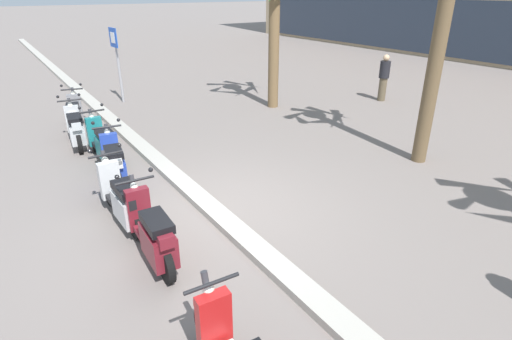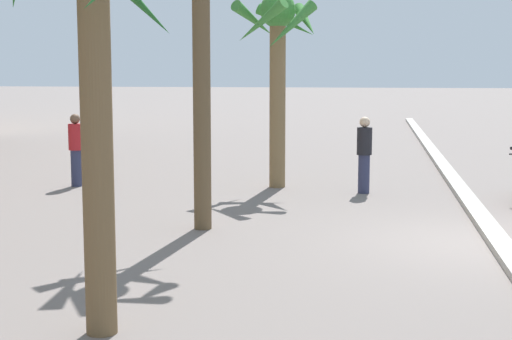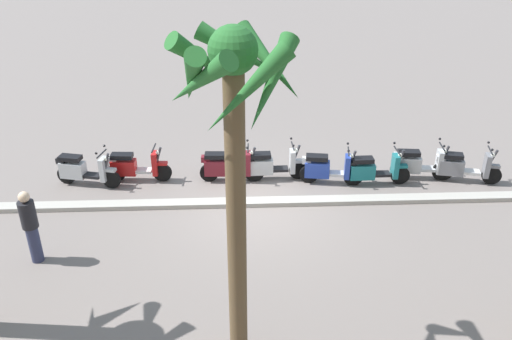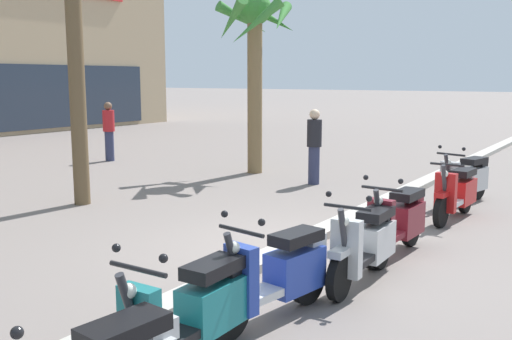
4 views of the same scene
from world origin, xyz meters
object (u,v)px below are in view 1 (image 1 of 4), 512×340
Objects in this scene: scooter_teal_last_in_row at (103,143)px; scooter_blue_tail_end at (114,163)px; pedestrian_strolling_near_curb at (384,77)px; scooter_grey_mid_front at (75,116)px; scooter_maroon_lead_nearest at (152,233)px; scooter_silver_mid_centre at (122,199)px; scooter_silver_mid_rear at (76,129)px; crossing_sign at (117,57)px.

scooter_teal_last_in_row is 1.06× the size of scooter_blue_tail_end.
scooter_blue_tail_end is 1.12× the size of pedestrian_strolling_near_curb.
scooter_grey_mid_front is 9.71m from pedestrian_strolling_near_curb.
scooter_maroon_lead_nearest is (4.02, -0.38, 0.01)m from scooter_teal_last_in_row.
scooter_maroon_lead_nearest is (1.24, 0.04, 0.01)m from scooter_silver_mid_centre.
scooter_teal_last_in_row is 4.04m from scooter_maroon_lead_nearest.
scooter_silver_mid_centre is 1.24m from scooter_maroon_lead_nearest.
scooter_grey_mid_front is 1.20m from scooter_silver_mid_rear.
scooter_silver_mid_rear is 5.37m from scooter_maroon_lead_nearest.
scooter_teal_last_in_row is at bearing 1.69° from scooter_grey_mid_front.
scooter_grey_mid_front is 1.19× the size of pedestrian_strolling_near_curb.
scooter_blue_tail_end is at bearing -17.79° from crossing_sign.
scooter_teal_last_in_row and scooter_blue_tail_end have the same top height.
scooter_maroon_lead_nearest is 1.17× the size of pedestrian_strolling_near_curb.
pedestrian_strolling_near_curb reaches higher than scooter_maroon_lead_nearest.
scooter_silver_mid_rear and scooter_silver_mid_centre have the same top height.
scooter_blue_tail_end and scooter_silver_mid_centre have the same top height.
scooter_silver_mid_rear is at bearing -10.29° from scooter_grey_mid_front.
scooter_silver_mid_centre is (5.31, -0.35, -0.00)m from scooter_grey_mid_front.
scooter_teal_last_in_row is 1.02× the size of scooter_maroon_lead_nearest.
scooter_maroon_lead_nearest is at bearing -66.18° from pedestrian_strolling_near_curb.
scooter_grey_mid_front is 1.06× the size of scooter_blue_tail_end.
scooter_silver_mid_centre is at bearing -3.72° from scooter_grey_mid_front.
scooter_teal_last_in_row is 2.81m from scooter_silver_mid_centre.
scooter_teal_last_in_row is 1.01× the size of scooter_silver_mid_centre.
scooter_grey_mid_front is 2.53m from scooter_teal_last_in_row.
crossing_sign is (-3.65, 2.18, 1.04)m from scooter_silver_mid_rear.
scooter_teal_last_in_row is (1.35, 0.29, -0.01)m from scooter_silver_mid_rear.
crossing_sign is 1.56× the size of pedestrian_strolling_near_curb.
pedestrian_strolling_near_curb is at bearing 57.77° from crossing_sign.
scooter_maroon_lead_nearest is 9.36m from crossing_sign.
scooter_teal_last_in_row is 0.76× the size of crossing_sign.
scooter_silver_mid_rear is 1.38m from scooter_teal_last_in_row.
scooter_silver_mid_rear is 4.37m from crossing_sign.
crossing_sign is (-6.26, 2.01, 1.05)m from scooter_blue_tail_end.
scooter_silver_mid_rear and scooter_blue_tail_end have the same top height.
pedestrian_strolling_near_curb is at bearing 83.69° from scooter_silver_mid_rear.
scooter_maroon_lead_nearest is at bearing 1.97° from scooter_silver_mid_centre.
pedestrian_strolling_near_curb is at bearing 99.25° from scooter_blue_tail_end.
crossing_sign is (-2.47, 1.97, 1.05)m from scooter_grey_mid_front.
scooter_blue_tail_end is 2.77m from scooter_maroon_lead_nearest.
pedestrian_strolling_near_curb reaches higher than scooter_blue_tail_end.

